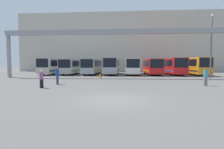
{
  "coord_description": "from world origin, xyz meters",
  "views": [
    {
      "loc": [
        0.59,
        -10.36,
        2.17
      ],
      "look_at": [
        -1.6,
        19.47,
        0.3
      ],
      "focal_mm": 28.0,
      "sensor_mm": 36.0,
      "label": 1
    }
  ],
  "objects": [
    {
      "name": "ground_plane",
      "position": [
        0.0,
        0.0,
        0.0
      ],
      "size": [
        200.0,
        200.0,
        0.0
      ],
      "primitive_type": "plane",
      "color": "#514F4C"
    },
    {
      "name": "pedestrian_mid_left",
      "position": [
        8.48,
        7.25,
        0.94
      ],
      "size": [
        0.37,
        0.37,
        1.78
      ],
      "rotation": [
        0.0,
        0.0,
        6.06
      ],
      "color": "gray",
      "rests_on": "ground"
    },
    {
      "name": "bus_slot_3",
      "position": [
        -2.0,
        24.62,
        1.86
      ],
      "size": [
        2.57,
        10.34,
        3.24
      ],
      "color": "#999EA5",
      "rests_on": "ground"
    },
    {
      "name": "building_backdrop",
      "position": [
        0.0,
        43.57,
        8.13
      ],
      "size": [
        58.96,
        12.0,
        16.26
      ],
      "color": "#B7B2A3",
      "rests_on": "ground"
    },
    {
      "name": "traffic_cone",
      "position": [
        -3.18,
        16.2,
        0.37
      ],
      "size": [
        0.49,
        0.49,
        0.74
      ],
      "color": "orange",
      "rests_on": "ground"
    },
    {
      "name": "bus_slot_1",
      "position": [
        -9.98,
        24.85,
        1.74
      ],
      "size": [
        2.46,
        10.8,
        3.01
      ],
      "color": "#999EA5",
      "rests_on": "ground"
    },
    {
      "name": "bus_slot_7",
      "position": [
        13.97,
        24.92,
        1.88
      ],
      "size": [
        2.45,
        10.94,
        3.27
      ],
      "color": "orange",
      "rests_on": "ground"
    },
    {
      "name": "bus_slot_6",
      "position": [
        9.98,
        25.43,
        1.83
      ],
      "size": [
        2.48,
        11.96,
        3.18
      ],
      "color": "red",
      "rests_on": "ground"
    },
    {
      "name": "overhead_gantry",
      "position": [
        0.0,
        15.94,
        6.21
      ],
      "size": [
        35.82,
        0.8,
        7.25
      ],
      "color": "gray",
      "rests_on": "ground"
    },
    {
      "name": "bus_slot_2",
      "position": [
        -5.99,
        25.01,
        1.76
      ],
      "size": [
        2.48,
        11.12,
        3.05
      ],
      "color": "#999EA5",
      "rests_on": "ground"
    },
    {
      "name": "bus_slot_5",
      "position": [
        5.99,
        24.98,
        1.74
      ],
      "size": [
        2.52,
        11.07,
        3.02
      ],
      "color": "red",
      "rests_on": "ground"
    },
    {
      "name": "pedestrian_near_center",
      "position": [
        -6.4,
        7.27,
        0.95
      ],
      "size": [
        0.37,
        0.37,
        1.79
      ],
      "rotation": [
        0.0,
        0.0,
        4.82
      ],
      "color": "navy",
      "rests_on": "ground"
    },
    {
      "name": "pedestrian_far_center",
      "position": [
        -6.82,
        4.63,
        0.86
      ],
      "size": [
        0.34,
        0.34,
        1.62
      ],
      "rotation": [
        0.0,
        0.0,
        3.99
      ],
      "color": "black",
      "rests_on": "ground"
    },
    {
      "name": "bus_slot_0",
      "position": [
        -13.97,
        25.14,
        1.83
      ],
      "size": [
        2.44,
        11.38,
        3.17
      ],
      "color": "beige",
      "rests_on": "ground"
    },
    {
      "name": "lamp_post",
      "position": [
        12.88,
        15.65,
        4.93
      ],
      "size": [
        0.36,
        0.36,
        9.12
      ],
      "color": "#595B60",
      "rests_on": "ground"
    },
    {
      "name": "bus_slot_4",
      "position": [
        2.0,
        24.73,
        1.78
      ],
      "size": [
        2.54,
        10.55,
        3.09
      ],
      "color": "silver",
      "rests_on": "ground"
    }
  ]
}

